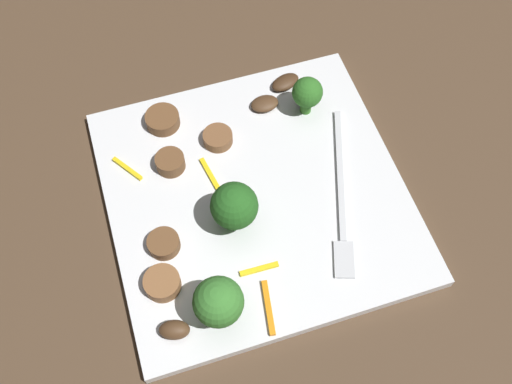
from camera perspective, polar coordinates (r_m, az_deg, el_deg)
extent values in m
plane|color=#4C3826|center=(0.57, 0.00, -0.57)|extent=(1.40, 1.40, 0.00)
cube|color=white|center=(0.56, 0.00, -0.29)|extent=(0.28, 0.28, 0.01)
cube|color=silver|center=(0.57, 8.19, 1.86)|extent=(0.14, 0.05, 0.00)
cube|color=silver|center=(0.53, 8.58, -6.54)|extent=(0.04, 0.03, 0.00)
cylinder|color=#347525|center=(0.60, 4.89, 8.53)|extent=(0.01, 0.01, 0.02)
sphere|color=#2D6B23|center=(0.59, 5.03, 9.66)|extent=(0.03, 0.03, 0.03)
cylinder|color=#408630|center=(0.50, -3.54, -11.51)|extent=(0.01, 0.01, 0.02)
sphere|color=#387A2D|center=(0.47, -3.70, -10.63)|extent=(0.04, 0.04, 0.04)
cylinder|color=#296420|center=(0.53, -2.06, -2.51)|extent=(0.01, 0.01, 0.02)
sphere|color=#235B1E|center=(0.51, -2.14, -1.36)|extent=(0.04, 0.04, 0.04)
cylinder|color=brown|center=(0.58, -3.74, 5.28)|extent=(0.04, 0.04, 0.01)
cylinder|color=brown|center=(0.52, -9.12, -8.76)|extent=(0.03, 0.03, 0.01)
cylinder|color=brown|center=(0.53, -8.99, -4.99)|extent=(0.04, 0.04, 0.01)
cylinder|color=brown|center=(0.57, -8.36, 2.88)|extent=(0.03, 0.03, 0.01)
cylinder|color=brown|center=(0.60, -9.09, 6.96)|extent=(0.04, 0.04, 0.01)
ellipsoid|color=#4C331E|center=(0.61, 0.85, 8.61)|extent=(0.02, 0.03, 0.01)
ellipsoid|color=#422B19|center=(0.63, 2.88, 10.63)|extent=(0.03, 0.04, 0.01)
ellipsoid|color=#4C331E|center=(0.50, -7.96, -13.16)|extent=(0.02, 0.03, 0.01)
cube|color=yellow|center=(0.56, -4.33, 1.42)|extent=(0.05, 0.01, 0.00)
cube|color=orange|center=(0.51, 1.22, -11.20)|extent=(0.05, 0.01, 0.00)
cube|color=yellow|center=(0.52, 0.31, -7.52)|extent=(0.01, 0.04, 0.00)
cube|color=yellow|center=(0.58, -12.43, 2.24)|extent=(0.03, 0.02, 0.00)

